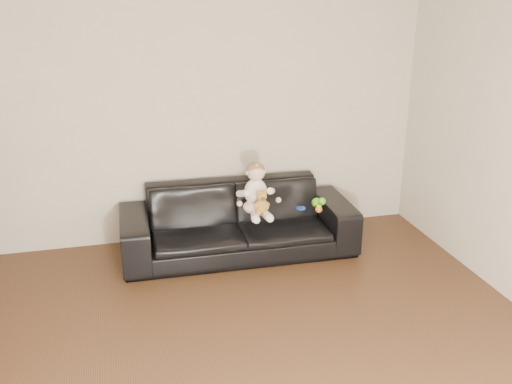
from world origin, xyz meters
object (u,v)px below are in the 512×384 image
object	(u,v)px
sofa	(238,220)
toy_blue_disc	(301,208)
toy_green	(317,203)
baby	(256,192)
teddy_bear	(261,202)
toy_rattle	(319,209)

from	to	relation	value
sofa	toy_blue_disc	xyz separation A→B (m)	(0.62, -0.11, 0.11)
toy_green	toy_blue_disc	distance (m)	0.18
baby	teddy_bear	xyz separation A→B (m)	(0.01, -0.16, -0.05)
teddy_bear	toy_rattle	distance (m)	0.60
baby	toy_blue_disc	size ratio (longest dim) A/B	5.59
toy_green	toy_rattle	distance (m)	0.15
toy_rattle	toy_green	bearing A→B (deg)	75.50
toy_green	toy_rattle	xyz separation A→B (m)	(-0.04, -0.14, -0.01)
baby	sofa	bearing A→B (deg)	143.68
toy_rattle	toy_blue_disc	distance (m)	0.20
toy_green	baby	bearing A→B (deg)	-178.23
sofa	toy_rattle	size ratio (longest dim) A/B	32.54
teddy_bear	toy_blue_disc	xyz separation A→B (m)	(0.45, 0.17, -0.17)
toy_blue_disc	teddy_bear	bearing A→B (deg)	-159.19
toy_rattle	baby	bearing A→B (deg)	168.24
teddy_bear	toy_rattle	world-z (taller)	teddy_bear
teddy_bear	toy_green	world-z (taller)	teddy_bear
sofa	toy_blue_disc	distance (m)	0.64
toy_rattle	teddy_bear	bearing A→B (deg)	-176.93
sofa	toy_green	xyz separation A→B (m)	(0.79, -0.10, 0.15)
baby	toy_rattle	bearing A→B (deg)	-9.79
teddy_bear	toy_green	xyz separation A→B (m)	(0.62, 0.18, -0.13)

